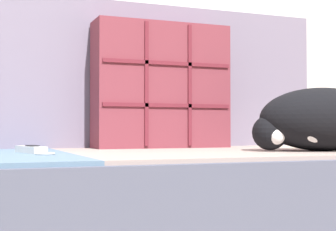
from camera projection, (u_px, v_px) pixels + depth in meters
The scene contains 4 objects.
sofa_backrest at pixel (47, 73), 1.74m from camera, with size 2.01×0.14×0.50m.
throw_pillow_quilted at pixel (161, 86), 1.73m from camera, with size 0.46×0.14×0.42m.
sleeping_cat at pixel (319, 121), 1.47m from camera, with size 0.44×0.30×0.18m.
game_remote_near at pixel (32, 150), 1.33m from camera, with size 0.09×0.20×0.02m.
Camera 1 is at (-0.26, -1.28, 0.48)m, focal length 55.00 mm.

